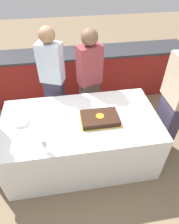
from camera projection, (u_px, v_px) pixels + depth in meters
The scene contains 10 objects.
ground_plane at pixel (82, 157), 2.97m from camera, with size 14.00×14.00×0.00m, color #7A664C.
back_counter at pixel (71, 75), 3.85m from camera, with size 4.40×0.58×0.92m.
dining_table at pixel (81, 140), 2.71m from camera, with size 1.95×1.04×0.77m.
cake at pixel (100, 118), 2.42m from camera, with size 0.49×0.34×0.07m.
plate_stack at pixel (21, 121), 2.39m from camera, with size 0.19×0.19×0.05m.
wine_glass at pixel (44, 143), 2.02m from camera, with size 0.07×0.07×0.18m.
side_plate_near_cake at pixel (90, 105), 2.65m from camera, with size 0.17×0.17×0.00m.
person_cutting_cake at pixel (89, 80), 2.98m from camera, with size 0.38×0.29×1.61m.
person_seated_right at pixel (174, 102), 2.51m from camera, with size 0.23×0.42×1.72m.
person_standing_back at pixel (53, 82), 2.90m from camera, with size 0.37×0.31×1.66m.
Camera 1 is at (-0.17, -1.78, 2.46)m, focal length 32.00 mm.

